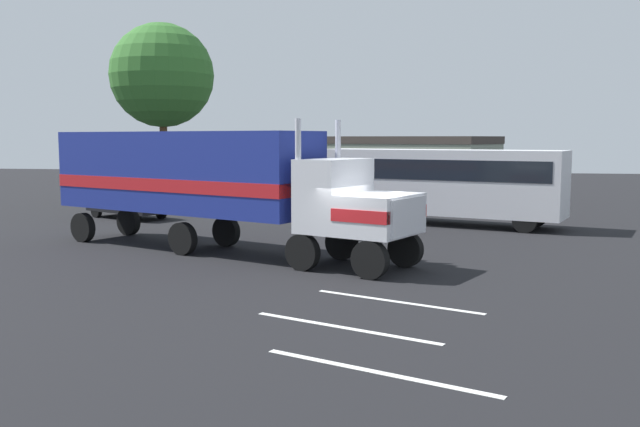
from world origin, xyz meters
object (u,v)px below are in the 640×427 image
parked_bus (440,179)px  person_bystander (338,224)px  tree_left (162,76)px  parked_car (129,202)px  semi_truck (207,179)px

parked_bus → person_bystander: bearing=-114.9°
person_bystander → tree_left: tree_left is taller
parked_car → tree_left: tree_left is taller
tree_left → parked_bus: bearing=-22.0°
person_bystander → tree_left: 19.82m
person_bystander → parked_bus: parked_bus is taller
person_bystander → parked_car: bearing=146.8°
person_bystander → parked_car: person_bystander is taller
person_bystander → parked_bus: size_ratio=0.15×
semi_truck → parked_bus: (8.03, 8.89, -0.46)m
semi_truck → parked_car: (-6.98, 8.68, -1.72)m
parked_bus → parked_car: parked_bus is taller
person_bystander → parked_car: 13.67m
parked_car → tree_left: bearing=97.1°
semi_truck → person_bystander: bearing=15.0°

